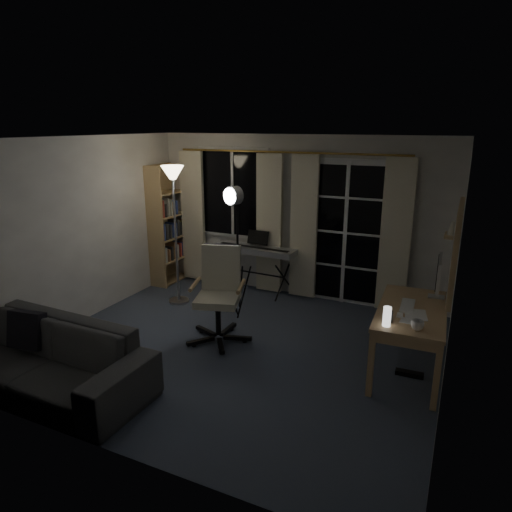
{
  "coord_description": "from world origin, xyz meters",
  "views": [
    {
      "loc": [
        2.25,
        -4.32,
        2.55
      ],
      "look_at": [
        0.09,
        0.35,
        1.05
      ],
      "focal_mm": 32.0,
      "sensor_mm": 36.0,
      "label": 1
    }
  ],
  "objects": [
    {
      "name": "wall_shelf",
      "position": [
        2.16,
        1.05,
        1.41
      ],
      "size": [
        0.16,
        0.3,
        0.18
      ],
      "color": "tan",
      "rests_on": "floor"
    },
    {
      "name": "keyboard_piano",
      "position": [
        -0.55,
        1.7,
        0.7
      ],
      "size": [
        1.29,
        0.66,
        0.92
      ],
      "rotation": [
        0.0,
        0.0,
        -0.05
      ],
      "color": "black",
      "rests_on": "floor"
    },
    {
      "name": "torchiere_lamp",
      "position": [
        -1.44,
        0.93,
        1.6
      ],
      "size": [
        0.35,
        0.35,
        1.99
      ],
      "rotation": [
        0.0,
        0.0,
        0.11
      ],
      "color": "#B2B2B7",
      "rests_on": "floor"
    },
    {
      "name": "office_chair",
      "position": [
        -0.33,
        0.2,
        0.67
      ],
      "size": [
        0.79,
        0.76,
        1.14
      ],
      "rotation": [
        0.0,
        0.0,
        0.3
      ],
      "color": "black",
      "rests_on": "floor"
    },
    {
      "name": "monitor",
      "position": [
        2.08,
        0.76,
        0.98
      ],
      "size": [
        0.18,
        0.51,
        0.45
      ],
      "rotation": [
        0.0,
        0.0,
        0.04
      ],
      "color": "silver",
      "rests_on": "desk"
    },
    {
      "name": "sofa",
      "position": [
        -1.35,
        -1.55,
        0.44
      ],
      "size": [
        2.27,
        0.71,
        0.88
      ],
      "rotation": [
        0.0,
        0.0,
        -0.02
      ],
      "color": "#303133",
      "rests_on": "floor"
    },
    {
      "name": "framed_print",
      "position": [
        2.23,
        0.55,
        1.6
      ],
      "size": [
        0.03,
        0.42,
        0.32
      ],
      "color": "tan",
      "rests_on": "floor"
    },
    {
      "name": "curtains",
      "position": [
        -0.14,
        1.88,
        1.09
      ],
      "size": [
        3.6,
        0.07,
        2.13
      ],
      "color": "gold",
      "rests_on": "floor"
    },
    {
      "name": "mug",
      "position": [
        1.98,
        -0.19,
        0.77
      ],
      "size": [
        0.12,
        0.1,
        0.12
      ],
      "primitive_type": "imported",
      "rotation": [
        0.0,
        0.0,
        0.04
      ],
      "color": "silver",
      "rests_on": "desk"
    },
    {
      "name": "floor",
      "position": [
        0.0,
        0.0,
        -0.01
      ],
      "size": [
        4.5,
        4.0,
        0.02
      ],
      "primitive_type": "cube",
      "color": "#3E465A",
      "rests_on": "ground"
    },
    {
      "name": "wall_mirror",
      "position": [
        2.22,
        -0.35,
        1.55
      ],
      "size": [
        0.04,
        0.94,
        0.74
      ],
      "color": "tan",
      "rests_on": "floor"
    },
    {
      "name": "desk_clutter",
      "position": [
        1.82,
        0.08,
        0.56
      ],
      "size": [
        0.4,
        0.82,
        0.9
      ],
      "rotation": [
        0.0,
        0.0,
        0.04
      ],
      "color": "white",
      "rests_on": "desk"
    },
    {
      "name": "french_door",
      "position": [
        0.75,
        1.97,
        1.03
      ],
      "size": [
        1.32,
        0.09,
        2.11
      ],
      "color": "white",
      "rests_on": "floor"
    },
    {
      "name": "bookshelf",
      "position": [
        -2.12,
        1.74,
        0.92
      ],
      "size": [
        0.32,
        0.9,
        1.93
      ],
      "rotation": [
        0.0,
        0.0,
        -0.01
      ],
      "color": "tan",
      "rests_on": "floor"
    },
    {
      "name": "desk",
      "position": [
        1.88,
        0.31,
        0.62
      ],
      "size": [
        0.72,
        1.36,
        0.71
      ],
      "rotation": [
        0.0,
        0.0,
        0.04
      ],
      "color": "tan",
      "rests_on": "floor"
    },
    {
      "name": "studio_light",
      "position": [
        -0.47,
        0.88,
        1.45
      ],
      "size": [
        0.41,
        0.41,
        1.81
      ],
      "rotation": [
        0.0,
        0.0,
        -0.38
      ],
      "color": "black",
      "rests_on": "floor"
    },
    {
      "name": "window",
      "position": [
        -1.05,
        1.97,
        1.5
      ],
      "size": [
        1.2,
        0.08,
        1.4
      ],
      "color": "white",
      "rests_on": "floor"
    }
  ]
}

